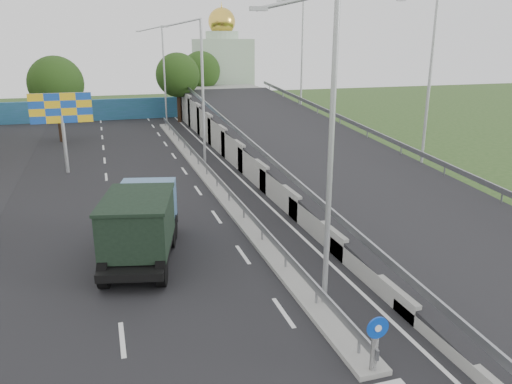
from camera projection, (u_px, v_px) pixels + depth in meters
name	position (u px, v px, depth m)	size (l,w,h in m)	color
road_surface	(171.00, 198.00, 29.14)	(26.00, 90.00, 0.04)	black
median	(207.00, 176.00, 33.62)	(1.00, 44.00, 0.20)	gray
overpass_ramp	(310.00, 145.00, 35.29)	(10.00, 50.00, 3.50)	gray
median_guardrail	(207.00, 166.00, 33.43)	(0.09, 44.00, 0.71)	gray
sign_bollard	(375.00, 344.00, 13.43)	(0.64, 0.23, 1.67)	black
lamp_post_near	(326.00, 142.00, 15.56)	(2.74, 0.18, 10.08)	#B2B5B7
lamp_post_mid	(200.00, 87.00, 33.81)	(2.74, 0.18, 10.08)	#B2B5B7
lamp_post_far	(162.00, 71.00, 52.06)	(2.74, 0.18, 10.08)	#B2B5B7
blue_wall	(122.00, 109.00, 57.71)	(30.00, 0.50, 2.40)	#206177
church	(223.00, 67.00, 67.82)	(7.00, 7.00, 13.80)	#B2CCAD
billboard	(61.00, 113.00, 33.50)	(4.00, 0.24, 5.50)	#B2B5B7
tree_left_mid	(56.00, 84.00, 43.88)	(4.80, 4.80, 7.60)	black
tree_median_far	(178.00, 75.00, 54.61)	(4.80, 4.80, 7.60)	black
tree_ramp_far	(201.00, 71.00, 62.15)	(4.80, 4.80, 7.60)	black
dump_truck	(142.00, 221.00, 20.75)	(3.89, 7.07, 2.95)	black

